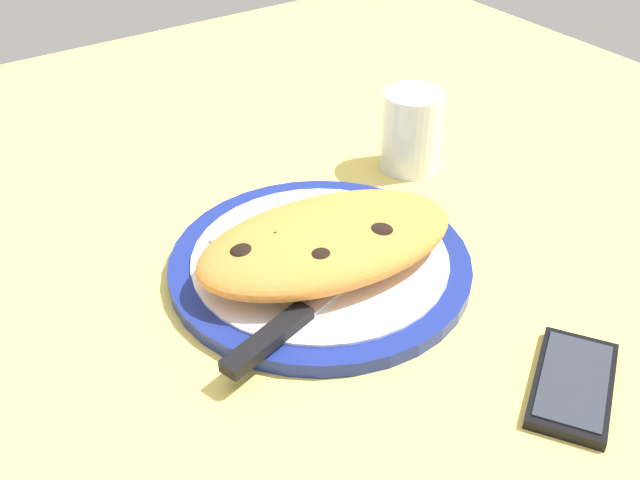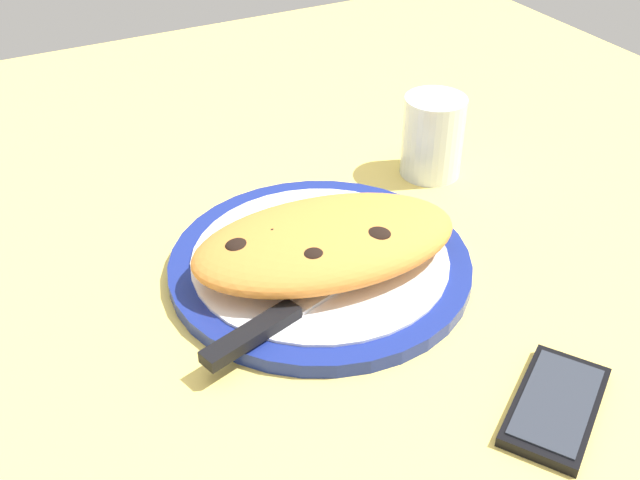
% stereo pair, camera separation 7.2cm
% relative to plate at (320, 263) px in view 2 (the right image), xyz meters
% --- Properties ---
extents(ground_plane, '(1.50, 1.50, 0.03)m').
position_rel_plate_xyz_m(ground_plane, '(0.00, 0.00, -0.02)').
color(ground_plane, '#EACC60').
extents(plate, '(0.31, 0.31, 0.02)m').
position_rel_plate_xyz_m(plate, '(0.00, 0.00, 0.00)').
color(plate, navy).
rests_on(plate, ground_plane).
extents(calzone, '(0.29, 0.18, 0.05)m').
position_rel_plate_xyz_m(calzone, '(0.00, 0.01, 0.04)').
color(calzone, orange).
rests_on(calzone, plate).
extents(fork, '(0.17, 0.03, 0.00)m').
position_rel_plate_xyz_m(fork, '(0.01, -0.08, 0.01)').
color(fork, silver).
rests_on(fork, plate).
extents(knife, '(0.22, 0.08, 0.01)m').
position_rel_plate_xyz_m(knife, '(0.08, 0.07, 0.01)').
color(knife, silver).
rests_on(knife, plate).
extents(smartphone, '(0.14, 0.12, 0.01)m').
position_rel_plate_xyz_m(smartphone, '(-0.08, 0.26, -0.00)').
color(smartphone, black).
rests_on(smartphone, ground_plane).
extents(water_glass, '(0.07, 0.07, 0.10)m').
position_rel_plate_xyz_m(water_glass, '(-0.22, -0.11, 0.03)').
color(water_glass, silver).
rests_on(water_glass, ground_plane).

